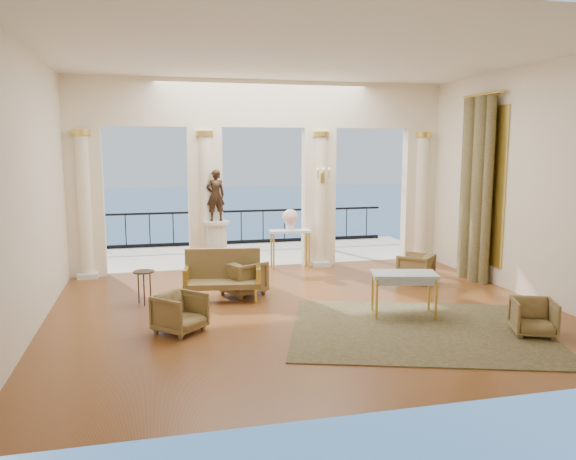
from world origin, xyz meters
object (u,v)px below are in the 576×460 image
object	(u,v)px
armchair_b	(534,316)
side_table	(144,276)
settee	(223,275)
armchair_d	(243,276)
armchair_c	(416,267)
statue	(215,195)
pedestal	(216,248)
armchair_a	(180,311)
console_table	(290,237)
game_table	(404,277)

from	to	relation	value
armchair_b	side_table	bearing A→B (deg)	173.87
settee	armchair_d	bearing A→B (deg)	38.81
armchair_b	side_table	size ratio (longest dim) A/B	1.00
armchair_c	statue	bearing A→B (deg)	-71.68
armchair_d	settee	distance (m)	0.52
settee	pedestal	world-z (taller)	pedestal
armchair_c	side_table	xyz separation A→B (m)	(-5.75, -0.39, 0.20)
armchair_a	armchair_b	xyz separation A→B (m)	(5.39, -1.48, -0.03)
console_table	side_table	bearing A→B (deg)	-140.01
armchair_a	armchair_b	size ratio (longest dim) A/B	1.08
pedestal	side_table	size ratio (longest dim) A/B	1.93
armchair_b	armchair_d	bearing A→B (deg)	161.40
armchair_c	statue	world-z (taller)	statue
settee	statue	size ratio (longest dim) A/B	1.29
armchair_d	armchair_c	bearing A→B (deg)	-117.39
pedestal	armchair_c	bearing A→B (deg)	-25.87
side_table	game_table	bearing A→B (deg)	-22.21
statue	armchair_a	bearing A→B (deg)	69.16
pedestal	console_table	world-z (taller)	pedestal
armchair_d	side_table	distance (m)	1.95
statue	armchair_c	bearing A→B (deg)	147.53
settee	side_table	bearing A→B (deg)	-170.55
armchair_b	game_table	size ratio (longest dim) A/B	0.52
armchair_c	game_table	size ratio (longest dim) A/B	0.57
settee	side_table	world-z (taller)	settee
armchair_a	settee	xyz separation A→B (m)	(0.91, 1.80, 0.13)
settee	console_table	distance (m)	3.12
game_table	console_table	distance (m)	4.36
armchair_c	statue	distance (m)	4.81
armchair_c	console_table	bearing A→B (deg)	-87.25
game_table	armchair_c	bearing A→B (deg)	73.22
statue	console_table	size ratio (longest dim) A/B	1.17
side_table	armchair_b	bearing A→B (deg)	-28.76
settee	armchair_b	bearing A→B (deg)	-27.28
armchair_a	pedestal	distance (m)	4.32
armchair_b	armchair_d	distance (m)	5.36
armchair_b	armchair_c	bearing A→B (deg)	115.86
pedestal	armchair_d	bearing A→B (deg)	-82.14
armchair_c	pedestal	distance (m)	4.58
armchair_a	armchair_d	bearing A→B (deg)	12.10
armchair_a	armchair_d	size ratio (longest dim) A/B	0.90
armchair_d	console_table	distance (m)	2.67
armchair_b	pedestal	xyz separation A→B (m)	(-4.33, 5.65, 0.27)
settee	statue	distance (m)	2.73
armchair_c	console_table	world-z (taller)	console_table
armchair_a	armchair_c	xyz separation A→B (m)	(5.18, 2.18, 0.01)
armchair_a	console_table	xyz separation A→B (m)	(2.86, 4.23, 0.44)
armchair_c	settee	xyz separation A→B (m)	(-4.27, -0.38, 0.13)
game_table	settee	bearing A→B (deg)	162.50
armchair_c	statue	size ratio (longest dim) A/B	0.59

